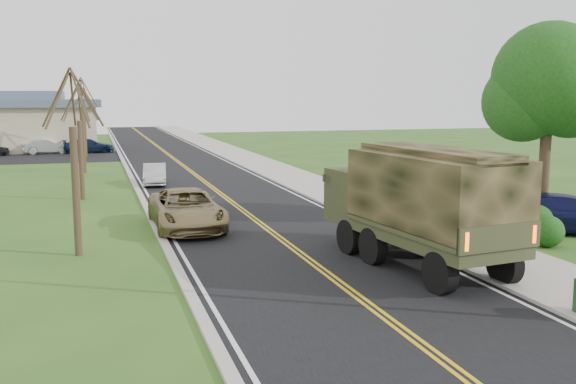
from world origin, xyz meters
name	(u,v)px	position (x,y,z in m)	size (l,w,h in m)	color
ground	(417,342)	(0.00, 0.00, 0.00)	(160.00, 160.00, 0.00)	#2B501A
road	(177,161)	(0.00, 40.00, 0.01)	(8.00, 120.00, 0.01)	black
curb_right	(228,159)	(4.15, 40.00, 0.06)	(0.30, 120.00, 0.12)	#9E998E
sidewalk_right	(249,158)	(5.90, 40.00, 0.05)	(3.20, 120.00, 0.10)	#9E998E
curb_left	(124,162)	(-4.15, 40.00, 0.05)	(0.30, 120.00, 0.10)	#9E998E
leafy_tree	(549,88)	(11.00, 10.01, 5.49)	(4.83, 4.50, 8.10)	#38281C
bare_tree_a	(75,176)	(-7.00, 10.00, 2.63)	(1.93, 2.26, 6.08)	#38281C
bare_tree_b	(81,151)	(-7.00, 22.00, 2.48)	(1.83, 2.14, 5.73)	#38281C
bare_tree_c	(83,132)	(-7.00, 34.00, 2.78)	(2.04, 2.39, 6.42)	#38281C
bare_tree_d	(85,127)	(-7.00, 46.00, 2.55)	(1.88, 2.20, 5.91)	#38281C
military_truck	(420,199)	(2.95, 5.45, 2.11)	(3.45, 7.64, 3.68)	black
suv_champagne	(186,209)	(-3.00, 13.25, 0.77)	(2.56, 5.56, 1.55)	olive
sedan_silver	(155,174)	(-3.00, 26.48, 0.61)	(1.29, 3.71, 1.22)	silver
pickup_navy	(567,214)	(10.77, 8.30, 0.73)	(2.06, 5.06, 1.47)	#10113B
lot_car_silver	(47,146)	(-10.36, 50.00, 0.69)	(1.45, 4.17, 1.37)	#B1B1B6
lot_car_navy	(89,146)	(-6.79, 50.00, 0.66)	(1.84, 4.53, 1.31)	#0E1A34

